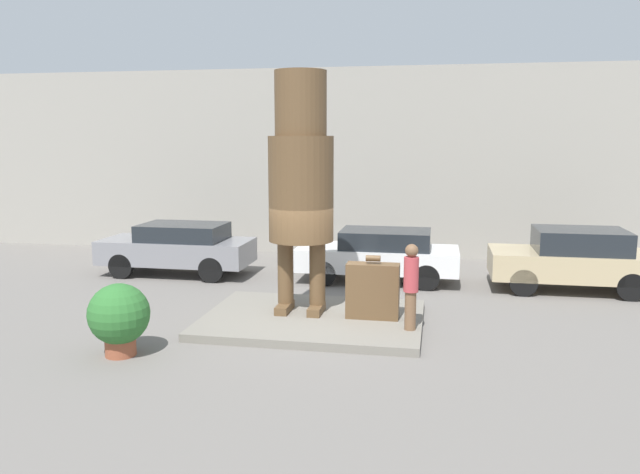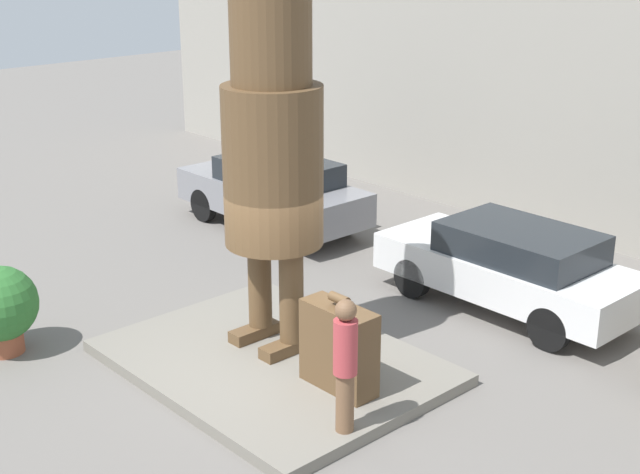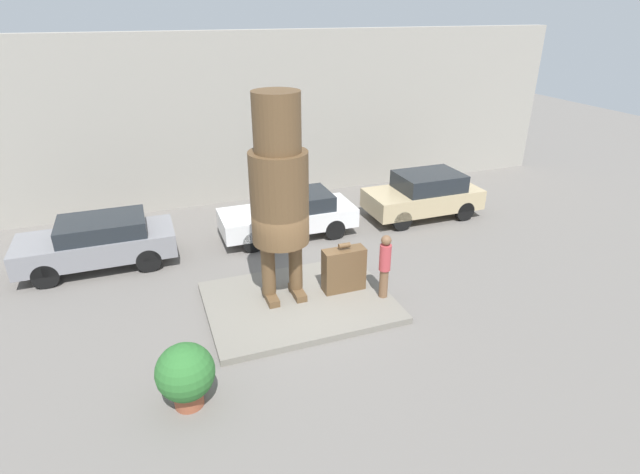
% 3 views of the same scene
% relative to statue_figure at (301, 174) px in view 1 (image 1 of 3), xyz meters
% --- Properties ---
extents(ground_plane, '(60.00, 60.00, 0.00)m').
position_rel_statue_figure_xyz_m(ground_plane, '(0.33, -0.33, -3.23)').
color(ground_plane, slate).
extents(pedestal, '(4.70, 3.54, 0.17)m').
position_rel_statue_figure_xyz_m(pedestal, '(0.33, -0.33, -3.14)').
color(pedestal, slate).
rests_on(pedestal, ground_plane).
extents(building_backdrop, '(28.00, 0.60, 6.30)m').
position_rel_statue_figure_xyz_m(building_backdrop, '(0.33, 8.01, -0.08)').
color(building_backdrop, gray).
rests_on(building_backdrop, ground_plane).
extents(statue_figure, '(1.42, 1.42, 5.23)m').
position_rel_statue_figure_xyz_m(statue_figure, '(0.00, 0.00, 0.00)').
color(statue_figure, brown).
rests_on(statue_figure, pedestal).
extents(giant_suitcase, '(1.12, 0.43, 1.37)m').
position_rel_statue_figure_xyz_m(giant_suitcase, '(1.61, -0.25, -2.46)').
color(giant_suitcase, brown).
rests_on(giant_suitcase, pedestal).
extents(tourist, '(0.30, 0.30, 1.75)m').
position_rel_statue_figure_xyz_m(tourist, '(2.45, -0.94, -2.10)').
color(tourist, brown).
rests_on(tourist, pedestal).
extents(parked_car_grey, '(4.38, 1.80, 1.51)m').
position_rel_statue_figure_xyz_m(parked_car_grey, '(-4.52, 3.71, -2.41)').
color(parked_car_grey, gray).
rests_on(parked_car_grey, ground_plane).
extents(parked_car_white, '(4.45, 1.75, 1.47)m').
position_rel_statue_figure_xyz_m(parked_car_white, '(1.37, 3.89, -2.43)').
color(parked_car_white, silver).
rests_on(parked_car_white, ground_plane).
extents(parked_car_tan, '(4.12, 1.89, 1.64)m').
position_rel_statue_figure_xyz_m(parked_car_tan, '(6.47, 3.82, -2.36)').
color(parked_car_tan, tan).
rests_on(parked_car_tan, ground_plane).
extents(planter_pot, '(1.13, 1.13, 1.36)m').
position_rel_statue_figure_xyz_m(planter_pot, '(-2.78, -2.99, -2.48)').
color(planter_pot, brown).
rests_on(planter_pot, ground_plane).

